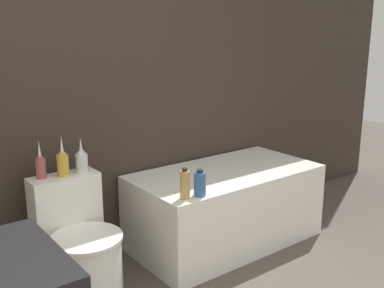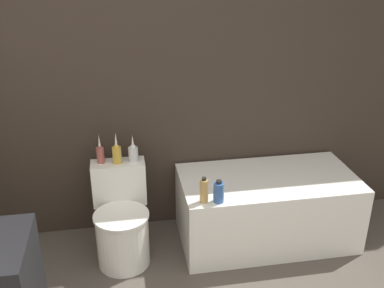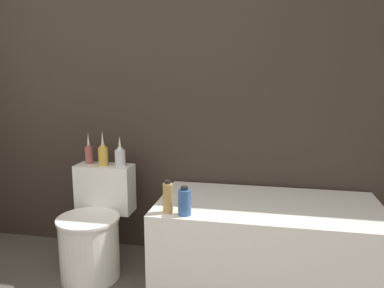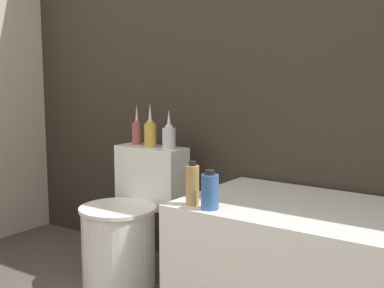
{
  "view_description": "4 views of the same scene",
  "coord_description": "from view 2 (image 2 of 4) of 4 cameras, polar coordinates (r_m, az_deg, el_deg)",
  "views": [
    {
      "loc": [
        -1.31,
        -0.75,
        1.57
      ],
      "look_at": [
        0.38,
        1.45,
        0.87
      ],
      "focal_mm": 42.0,
      "sensor_mm": 36.0,
      "label": 1
    },
    {
      "loc": [
        -0.33,
        -1.38,
        2.26
      ],
      "look_at": [
        0.16,
        1.44,
        0.98
      ],
      "focal_mm": 42.0,
      "sensor_mm": 36.0,
      "label": 2
    },
    {
      "loc": [
        0.78,
        -0.7,
        1.38
      ],
      "look_at": [
        0.35,
        1.48,
        0.96
      ],
      "focal_mm": 35.0,
      "sensor_mm": 36.0,
      "label": 3
    },
    {
      "loc": [
        1.57,
        -0.55,
        1.19
      ],
      "look_at": [
        0.13,
        1.48,
        0.82
      ],
      "focal_mm": 50.0,
      "sensor_mm": 36.0,
      "label": 4
    }
  ],
  "objects": [
    {
      "name": "vase_silver",
      "position": [
        3.47,
        -9.53,
        -1.12
      ],
      "size": [
        0.07,
        0.07,
        0.25
      ],
      "color": "gold",
      "rests_on": "toilet"
    },
    {
      "name": "vase_bronze",
      "position": [
        3.48,
        -7.48,
        -1.04
      ],
      "size": [
        0.07,
        0.07,
        0.22
      ],
      "color": "silver",
      "rests_on": "toilet"
    },
    {
      "name": "vase_gold",
      "position": [
        3.5,
        -11.57,
        -1.15
      ],
      "size": [
        0.06,
        0.06,
        0.23
      ],
      "color": "#994C47",
      "rests_on": "toilet"
    },
    {
      "name": "shampoo_bottle_short",
      "position": [
        3.22,
        3.41,
        -6.12
      ],
      "size": [
        0.08,
        0.08,
        0.17
      ],
      "color": "#335999",
      "rests_on": "bathtub"
    },
    {
      "name": "bathtub",
      "position": [
        3.77,
        9.44,
        -7.94
      ],
      "size": [
        1.41,
        0.73,
        0.57
      ],
      "color": "white",
      "rests_on": "ground"
    },
    {
      "name": "shampoo_bottle_tall",
      "position": [
        3.21,
        1.53,
        -5.94
      ],
      "size": [
        0.06,
        0.06,
        0.2
      ],
      "color": "tan",
      "rests_on": "bathtub"
    },
    {
      "name": "wall_back_tiled",
      "position": [
        3.56,
        -4.28,
        8.29
      ],
      "size": [
        6.4,
        0.06,
        2.6
      ],
      "color": "#332821",
      "rests_on": "ground_plane"
    },
    {
      "name": "toilet",
      "position": [
        3.53,
        -8.91,
        -9.86
      ],
      "size": [
        0.42,
        0.58,
        0.72
      ],
      "color": "white",
      "rests_on": "ground"
    }
  ]
}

